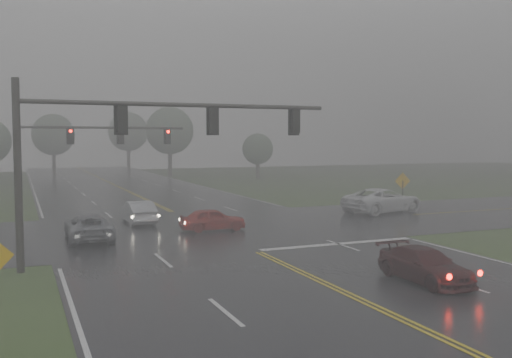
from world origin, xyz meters
name	(u,v)px	position (x,y,z in m)	size (l,w,h in m)	color
main_road	(217,233)	(0.00, 20.00, 0.00)	(18.00, 160.00, 0.02)	black
cross_street	(206,228)	(0.00, 22.00, 0.00)	(120.00, 14.00, 0.02)	black
stop_bar	(338,244)	(4.50, 14.40, 0.00)	(8.50, 0.50, 0.01)	silver
sedan_maroon	(425,282)	(3.51, 6.63, 0.00)	(1.72, 4.23, 1.23)	black
sedan_red	(213,231)	(0.06, 20.91, 0.00)	(1.52, 3.77, 1.28)	#9D130E
sedan_silver	(138,224)	(-3.36, 25.31, 0.00)	(1.50, 4.31, 1.42)	#B8BBC0
car_grey	(89,240)	(-6.88, 20.40, 0.00)	(2.24, 4.86, 1.35)	slate
pickup_white	(383,213)	(13.88, 23.93, 0.00)	(2.85, 6.19, 1.72)	white
signal_gantry_near	(125,137)	(-6.04, 14.06, 5.36)	(13.59, 0.33, 7.64)	black
signal_gantry_far	(72,146)	(-6.69, 31.30, 4.81)	(11.53, 0.35, 6.88)	black
sign_diamond_east	(403,186)	(15.13, 23.33, 1.95)	(1.19, 0.21, 2.89)	black
tree_ne_a	(170,131)	(9.60, 68.65, 6.45)	(6.68, 6.68, 9.81)	#382F24
tree_n_mid	(53,135)	(-5.27, 79.04, 5.91)	(6.12, 6.12, 8.99)	#382F24
tree_e_near	(258,149)	(19.16, 59.47, 3.95)	(4.11, 4.11, 6.03)	#382F24
tree_n_far	(128,132)	(7.48, 89.19, 6.53)	(6.76, 6.76, 9.93)	#382F24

